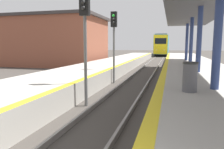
% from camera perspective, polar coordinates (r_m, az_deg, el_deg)
% --- Properties ---
extents(train, '(2.71, 18.56, 4.56)m').
position_cam_1_polar(train, '(52.46, 13.01, 7.50)').
color(train, black).
rests_on(train, ground).
extents(signal_near, '(0.36, 0.31, 4.30)m').
position_cam_1_polar(signal_near, '(8.26, -7.11, 12.38)').
color(signal_near, '#595959').
rests_on(signal_near, ground).
extents(signal_mid, '(0.36, 0.31, 4.30)m').
position_cam_1_polar(signal_mid, '(13.29, 0.48, 10.64)').
color(signal_mid, '#595959').
rests_on(signal_mid, ground).
extents(station_canopy, '(3.73, 24.26, 3.68)m').
position_cam_1_polar(station_canopy, '(12.85, 22.21, 16.13)').
color(station_canopy, navy).
rests_on(station_canopy, platform_right).
extents(trash_bin, '(0.47, 0.47, 0.94)m').
position_cam_1_polar(trash_bin, '(7.22, 19.70, -0.58)').
color(trash_bin, '#4C4C51').
rests_on(trash_bin, platform_right).
extents(station_building, '(13.78, 8.13, 5.59)m').
position_cam_1_polar(station_building, '(27.31, -16.90, 8.38)').
color(station_building, brown).
rests_on(station_building, ground).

